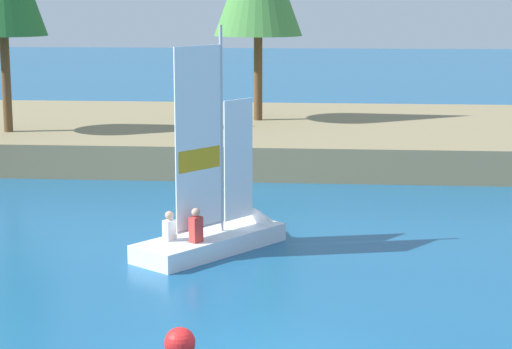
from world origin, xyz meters
name	(u,v)px	position (x,y,z in m)	size (l,w,h in m)	color
shore_bank	(301,136)	(0.00, 22.59, 0.57)	(80.00, 13.44, 1.15)	#897A56
sailboat	(230,229)	(-1.15, 7.91, 0.41)	(3.70, 4.38, 5.71)	white
channel_buoy	(180,343)	(-1.17, 0.68, 0.26)	(0.53, 0.53, 0.53)	red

